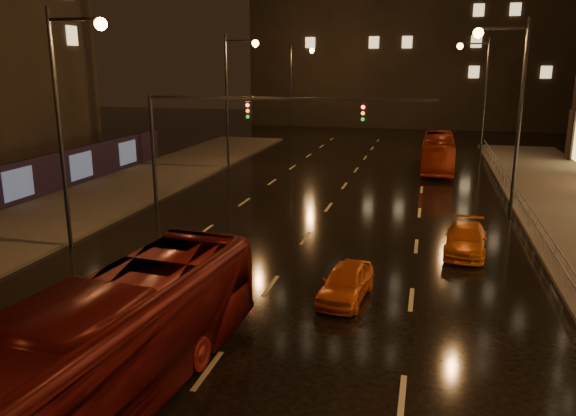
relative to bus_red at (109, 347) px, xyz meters
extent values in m
plane|color=black|center=(1.55, 18.00, -1.51)|extent=(140.00, 140.00, 0.00)
cube|color=#38332D|center=(-11.95, 13.00, -1.44)|extent=(7.00, 70.00, 0.15)
cylinder|color=black|center=(-8.05, 18.00, 1.59)|extent=(0.22, 0.22, 6.20)
cube|color=black|center=(-0.45, 18.00, 4.59)|extent=(15.20, 0.14, 0.14)
cube|color=black|center=(-2.45, 18.00, 3.94)|extent=(0.32, 0.18, 0.95)
cube|color=black|center=(3.55, 18.00, 3.94)|extent=(0.32, 0.18, 0.95)
sphere|color=#FF1E19|center=(-2.45, 17.88, 4.24)|extent=(0.18, 0.18, 0.18)
cylinder|color=#99999E|center=(11.75, 42.00, -0.86)|extent=(0.04, 0.04, 1.00)
cube|color=#99999E|center=(11.75, 16.00, -0.41)|extent=(0.05, 56.00, 0.05)
cube|color=#99999E|center=(11.75, 16.00, -0.81)|extent=(0.05, 56.00, 0.05)
imported|color=#550D0C|center=(0.00, 0.00, 0.00)|extent=(3.58, 11.07, 3.03)
imported|color=maroon|center=(7.55, 33.60, -0.18)|extent=(2.34, 9.59, 2.66)
imported|color=#D15613|center=(4.36, 7.52, -0.92)|extent=(1.78, 3.62, 1.19)
imported|color=#C95D12|center=(8.58, 13.64, -0.92)|extent=(2.01, 4.20, 1.18)
camera|label=1|loc=(6.80, -10.26, 6.23)|focal=35.00mm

